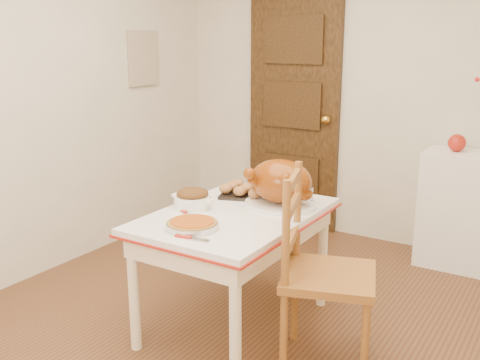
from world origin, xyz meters
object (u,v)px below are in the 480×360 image
Objects in this scene: chair_oak at (329,272)px; pumpkin_pie at (192,224)px; kitchen_table at (235,270)px; turkey_platter at (281,184)px.

chair_oak reaches higher than pumpkin_pie.
chair_oak is 3.84× the size of pumpkin_pie.
kitchen_table is 1.14× the size of chair_oak.
pumpkin_pie is at bearing -96.84° from kitchen_table.
turkey_platter is at bearing 54.82° from kitchen_table.
turkey_platter is (0.17, 0.23, 0.49)m from kitchen_table.
kitchen_table is at bearing 83.16° from pumpkin_pie.
chair_oak is 0.64m from turkey_platter.
chair_oak reaches higher than turkey_platter.
turkey_platter is (-0.46, 0.32, 0.33)m from chair_oak.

